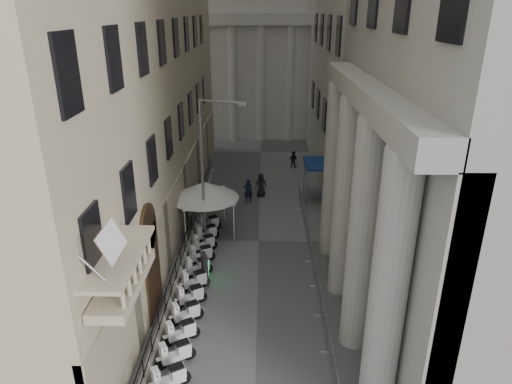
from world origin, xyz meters
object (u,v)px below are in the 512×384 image
Objects in this scene: pedestrian_b at (293,159)px; info_kiosk at (205,269)px; street_lamp at (208,161)px; security_tent at (212,193)px; pedestrian_a at (248,191)px.

info_kiosk is at bearing 96.62° from pedestrian_b.
security_tent is at bearing 104.84° from street_lamp.
security_tent is at bearing 73.38° from info_kiosk.
pedestrian_b is (5.97, 14.61, -4.60)m from street_lamp.
street_lamp is at bearing 91.23° from pedestrian_b.
pedestrian_a is (1.92, 11.02, 0.05)m from info_kiosk.
info_kiosk is at bearing -71.19° from street_lamp.
street_lamp is (-0.03, -1.04, 2.44)m from security_tent.
security_tent is 0.48× the size of street_lamp.
street_lamp is at bearing -91.67° from security_tent.
security_tent is 2.65m from street_lamp.
pedestrian_a is (2.07, 5.46, -2.03)m from security_tent.
security_tent is 2.55× the size of info_kiosk.
info_kiosk is 0.94× the size of pedestrian_a.
street_lamp reaches higher than pedestrian_b.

